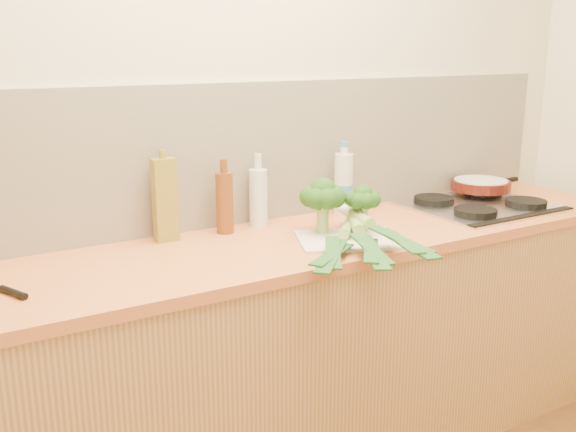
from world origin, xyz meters
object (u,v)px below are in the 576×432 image
(chopping_board, at_px, (349,240))
(skillet, at_px, (481,184))
(gas_hob, at_px, (480,204))
(chefs_knife, at_px, (6,291))

(chopping_board, distance_m, skillet, 0.95)
(skillet, bearing_deg, gas_hob, -140.44)
(chopping_board, xyz_separation_m, skillet, (0.91, 0.24, 0.06))
(gas_hob, distance_m, chefs_knife, 1.89)
(gas_hob, bearing_deg, chopping_board, -171.62)
(gas_hob, bearing_deg, chefs_knife, -179.03)
(gas_hob, relative_size, skillet, 1.49)
(chefs_knife, distance_m, skillet, 2.04)
(chopping_board, height_order, chefs_knife, chefs_knife)
(chefs_knife, height_order, skillet, skillet)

